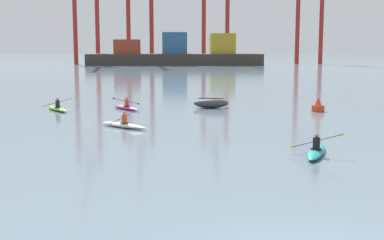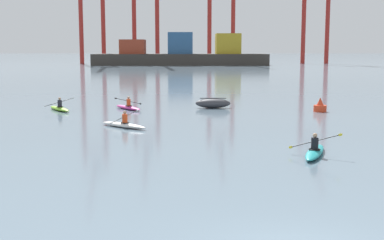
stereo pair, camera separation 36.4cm
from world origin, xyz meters
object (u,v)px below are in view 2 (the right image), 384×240
at_px(gantry_crane_east, 317,0).
at_px(capsized_dinghy, 213,103).
at_px(kayak_white, 124,124).
at_px(gantry_crane_west_mid, 145,3).
at_px(kayak_magenta, 128,107).
at_px(container_barge, 182,55).
at_px(kayak_lime, 60,108).
at_px(channel_buoy, 320,107).
at_px(kayak_teal, 315,151).
at_px(gantry_crane_east_mid, 222,5).

relative_size(gantry_crane_east, capsized_dinghy, 12.90).
relative_size(capsized_dinghy, kayak_white, 0.88).
distance_m(gantry_crane_east, kayak_white, 123.48).
xyz_separation_m(gantry_crane_west_mid, gantry_crane_east, (47.57, -1.67, 0.68)).
bearing_deg(kayak_magenta, gantry_crane_east, 69.41).
height_order(container_barge, capsized_dinghy, container_barge).
height_order(gantry_crane_west_mid, kayak_lime, gantry_crane_west_mid).
distance_m(gantry_crane_east, channel_buoy, 113.15).
relative_size(gantry_crane_east, kayak_teal, 10.00).
bearing_deg(channel_buoy, kayak_white, -151.28).
bearing_deg(kayak_magenta, container_barge, 88.19).
distance_m(container_barge, gantry_crane_west_mid, 21.46).
height_order(kayak_lime, kayak_teal, kayak_teal).
height_order(kayak_white, kayak_teal, kayak_teal).
xyz_separation_m(kayak_teal, kayak_magenta, (-9.61, 16.14, 0.00)).
bearing_deg(kayak_lime, channel_buoy, -2.50).
relative_size(container_barge, kayak_magenta, 14.30).
distance_m(capsized_dinghy, kayak_teal, 17.29).
bearing_deg(channel_buoy, gantry_crane_west_mid, 100.74).
xyz_separation_m(gantry_crane_west_mid, channel_buoy, (20.93, -110.30, -16.39)).
distance_m(container_barge, gantry_crane_east_mid, 23.12).
distance_m(kayak_lime, kayak_magenta, 4.86).
xyz_separation_m(gantry_crane_east_mid, kayak_white, (-13.42, -119.69, -16.37)).
distance_m(gantry_crane_west_mid, gantry_crane_east_mid, 21.58).
bearing_deg(kayak_teal, capsized_dinghy, 101.30).
xyz_separation_m(gantry_crane_west_mid, kayak_magenta, (7.30, -108.86, -16.58)).
xyz_separation_m(gantry_crane_west_mid, kayak_lime, (2.48, -109.50, -16.58)).
xyz_separation_m(gantry_crane_east, capsized_dinghy, (-34.05, -106.38, -17.08)).
height_order(gantry_crane_east_mid, gantry_crane_east, gantry_crane_east).
bearing_deg(gantry_crane_west_mid, kayak_white, -86.08).
bearing_deg(container_barge, kayak_lime, -94.63).
bearing_deg(gantry_crane_west_mid, capsized_dinghy, -82.87).
distance_m(kayak_white, kayak_magenta, 8.54).
bearing_deg(channel_buoy, kayak_teal, -105.30).
height_order(channel_buoy, kayak_white, channel_buoy).
relative_size(channel_buoy, kayak_white, 0.33).
bearing_deg(kayak_white, kayak_magenta, 94.91).
height_order(gantry_crane_east_mid, kayak_teal, gantry_crane_east_mid).
xyz_separation_m(container_barge, gantry_crane_west_mid, (-10.34, 12.50, 14.04)).
relative_size(container_barge, capsized_dinghy, 17.03).
height_order(gantry_crane_east_mid, channel_buoy, gantry_crane_east_mid).
height_order(capsized_dinghy, kayak_lime, kayak_lime).
bearing_deg(gantry_crane_west_mid, gantry_crane_east, -2.01).
height_order(gantry_crane_east_mid, capsized_dinghy, gantry_crane_east_mid).
height_order(container_barge, kayak_lime, container_barge).
xyz_separation_m(kayak_lime, kayak_magenta, (4.82, 0.64, 0.00)).
distance_m(container_barge, gantry_crane_east, 41.47).
xyz_separation_m(gantry_crane_west_mid, kayak_white, (8.03, -117.37, -16.58)).
height_order(gantry_crane_west_mid, kayak_white, gantry_crane_west_mid).
bearing_deg(container_barge, gantry_crane_east, 16.22).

